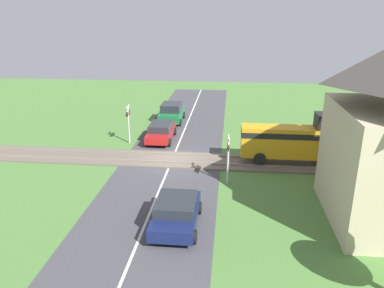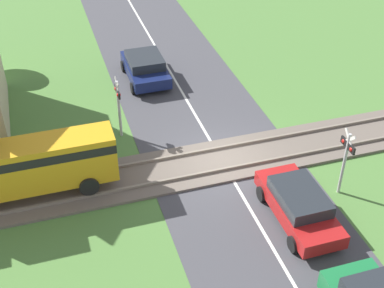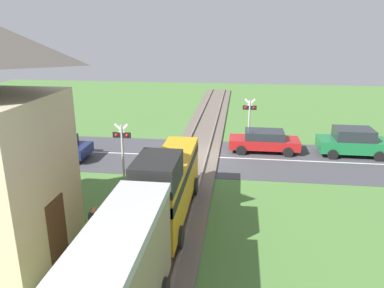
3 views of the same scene
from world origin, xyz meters
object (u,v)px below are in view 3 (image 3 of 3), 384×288
train (148,225)px  car_far_side (55,147)px  crossing_signal_east_approach (122,143)px  car_near_crossing (264,141)px  pedestrian_by_station (95,229)px  crossing_signal_west_approach (249,114)px  car_behind_queue (353,142)px

train → car_far_side: (7.88, -9.83, -1.13)m
crossing_signal_east_approach → car_near_crossing: bearing=-144.7°
car_far_side → pedestrian_by_station: pedestrian_by_station is taller
train → crossing_signal_west_approach: 15.27m
train → crossing_signal_east_approach: train is taller
crossing_signal_east_approach → car_behind_queue: bearing=-157.5°
train → crossing_signal_west_approach: bearing=-102.0°
train → car_behind_queue: (-9.20, -12.71, -1.01)m
pedestrian_by_station → crossing_signal_west_approach: bearing=-112.0°
pedestrian_by_station → car_behind_queue: bearing=-135.6°
train → pedestrian_by_station: 2.94m
train → crossing_signal_east_approach: size_ratio=4.64×
train → car_near_crossing: size_ratio=3.18×
crossing_signal_west_approach → crossing_signal_east_approach: bearing=49.2°
car_behind_queue → crossing_signal_east_approach: crossing_signal_east_approach is taller
train → crossing_signal_east_approach: 8.24m
crossing_signal_east_approach → crossing_signal_west_approach: bearing=-130.8°
car_behind_queue → crossing_signal_west_approach: size_ratio=1.36×
car_far_side → car_behind_queue: (-17.08, -2.88, 0.12)m
train → crossing_signal_west_approach: (-3.17, -14.94, -0.01)m
car_far_side → car_behind_queue: bearing=-170.4°
train → pedestrian_by_station: bearing=-32.9°
car_near_crossing → crossing_signal_east_approach: (7.22, 5.11, 1.14)m
car_near_crossing → car_behind_queue: size_ratio=1.07×
car_behind_queue → crossing_signal_east_approach: size_ratio=1.36×
pedestrian_by_station → crossing_signal_east_approach: bearing=-81.7°
train → car_far_side: 12.65m
crossing_signal_west_approach → pedestrian_by_station: crossing_signal_west_approach is taller
pedestrian_by_station → train: bearing=147.1°
crossing_signal_east_approach → pedestrian_by_station: bearing=98.3°
car_near_crossing → pedestrian_by_station: size_ratio=2.74×
crossing_signal_west_approach → crossing_signal_east_approach: same height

